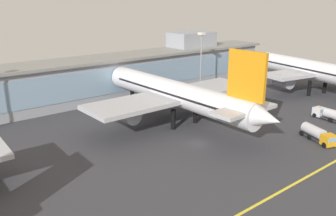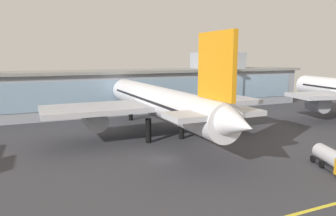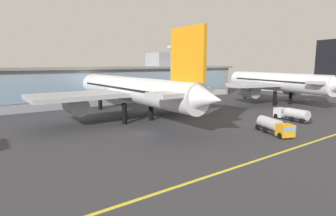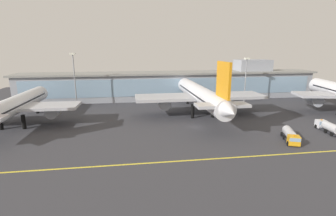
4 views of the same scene
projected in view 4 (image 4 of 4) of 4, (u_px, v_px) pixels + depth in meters
name	position (u px, v px, depth m)	size (l,w,h in m)	color
ground_plane	(196.00, 127.00, 75.10)	(186.98, 186.98, 0.00)	#38383D
taxiway_centreline_stripe	(222.00, 158.00, 53.94)	(149.58, 0.50, 0.01)	yellow
terminal_building	(176.00, 84.00, 116.53)	(136.56, 14.00, 17.55)	#9399A3
airliner_near_left	(15.00, 106.00, 74.69)	(36.74, 49.29, 17.53)	black
airliner_near_right	(200.00, 95.00, 87.13)	(44.81, 57.78, 19.68)	black
fuel_tanker_truck	(328.00, 126.00, 70.88)	(3.88, 9.28, 2.90)	black
baggage_tug_near	(291.00, 136.00, 63.41)	(5.58, 9.32, 2.90)	black
apron_light_mast_west	(74.00, 72.00, 96.00)	(1.80, 1.80, 21.27)	gray
apron_light_mast_centre	(246.00, 73.00, 104.82)	(1.80, 1.80, 19.17)	gray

